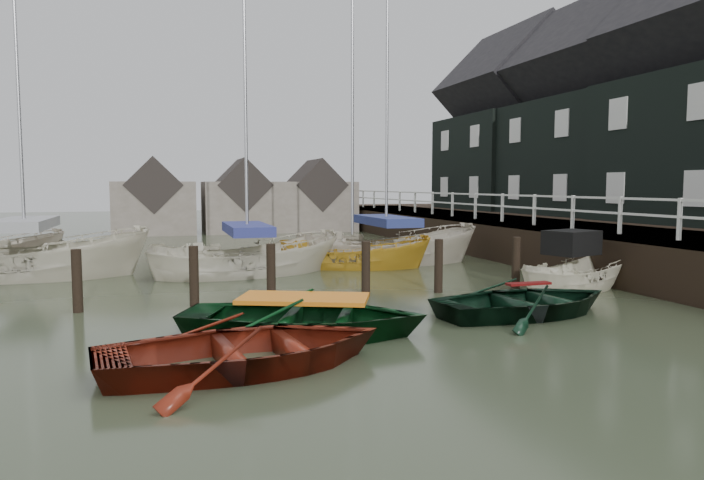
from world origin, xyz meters
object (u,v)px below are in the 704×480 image
object	(u,v)px
rowboat_green	(304,335)
sailboat_c	(352,267)
sailboat_a	(27,276)
sailboat_b	(248,272)
rowboat_dkgreen	(528,315)
sailboat_d	(386,262)
rowboat_red	(247,369)
motorboat	(574,286)

from	to	relation	value
rowboat_green	sailboat_c	xyz separation A→B (m)	(3.73, 9.01, 0.02)
sailboat_a	sailboat_b	distance (m)	6.61
sailboat_b	sailboat_c	distance (m)	3.70
rowboat_green	sailboat_a	size ratio (longest dim) A/B	0.38
rowboat_dkgreen	sailboat_c	distance (m)	8.72
sailboat_b	sailboat_d	size ratio (longest dim) A/B	1.05
sailboat_b	sailboat_c	xyz separation A→B (m)	(3.64, 0.65, -0.05)
rowboat_red	rowboat_green	size ratio (longest dim) A/B	0.97
motorboat	sailboat_d	bearing A→B (deg)	3.89
sailboat_c	rowboat_red	bearing A→B (deg)	178.61
rowboat_red	sailboat_a	bearing A→B (deg)	17.25
rowboat_dkgreen	sailboat_d	xyz separation A→B (m)	(0.17, 9.32, 0.06)
sailboat_b	sailboat_c	bearing A→B (deg)	-89.94
rowboat_red	sailboat_b	xyz separation A→B (m)	(1.38, 10.19, 0.07)
rowboat_dkgreen	sailboat_b	xyz separation A→B (m)	(-4.96, 7.96, 0.07)
motorboat	sailboat_b	size ratio (longest dim) A/B	0.35
sailboat_a	sailboat_b	world-z (taller)	sailboat_a
sailboat_a	sailboat_d	size ratio (longest dim) A/B	1.08
sailboat_b	sailboat_d	world-z (taller)	sailboat_b
rowboat_red	rowboat_green	world-z (taller)	rowboat_green
sailboat_a	rowboat_green	bearing A→B (deg)	-142.52
sailboat_b	sailboat_c	size ratio (longest dim) A/B	1.16
rowboat_dkgreen	motorboat	xyz separation A→B (m)	(2.95, 2.38, 0.11)
sailboat_c	sailboat_d	distance (m)	1.65
rowboat_red	sailboat_b	distance (m)	10.28
rowboat_dkgreen	motorboat	bearing A→B (deg)	-57.48
rowboat_red	sailboat_d	distance (m)	13.26
rowboat_green	sailboat_c	world-z (taller)	sailboat_c
sailboat_c	sailboat_b	bearing A→B (deg)	123.64
rowboat_green	sailboat_d	size ratio (longest dim) A/B	0.41
sailboat_c	rowboat_dkgreen	bearing A→B (deg)	-147.80
rowboat_dkgreen	sailboat_d	world-z (taller)	sailboat_d
rowboat_red	rowboat_dkgreen	xyz separation A→B (m)	(6.35, 2.23, 0.00)
motorboat	sailboat_c	distance (m)	7.56
rowboat_red	sailboat_a	distance (m)	12.48
rowboat_red	rowboat_green	xyz separation A→B (m)	(1.30, 1.83, 0.00)
motorboat	sailboat_a	distance (m)	15.93
rowboat_dkgreen	sailboat_c	world-z (taller)	sailboat_c
rowboat_green	motorboat	size ratio (longest dim) A/B	1.09
sailboat_a	sailboat_d	bearing A→B (deg)	-85.59
motorboat	sailboat_b	xyz separation A→B (m)	(-7.92, 5.59, -0.04)
sailboat_b	sailboat_d	bearing A→B (deg)	-85.26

